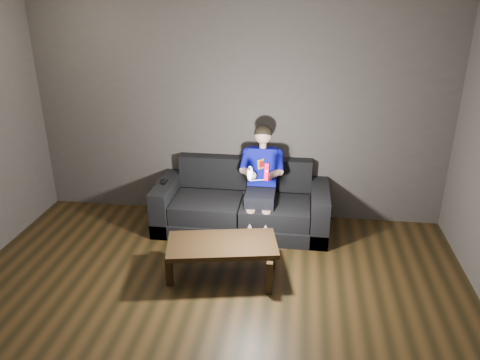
# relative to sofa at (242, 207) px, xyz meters

# --- Properties ---
(floor) EXTENTS (5.00, 5.00, 0.00)m
(floor) POSITION_rel_sofa_xyz_m (-0.10, -2.12, -0.26)
(floor) COLOR black
(floor) RESTS_ON ground
(back_wall) EXTENTS (5.00, 0.04, 2.70)m
(back_wall) POSITION_rel_sofa_xyz_m (-0.10, 0.38, 1.09)
(back_wall) COLOR #3F3C38
(back_wall) RESTS_ON ground
(sofa) EXTENTS (2.04, 0.88, 0.79)m
(sofa) POSITION_rel_sofa_xyz_m (0.00, 0.00, 0.00)
(sofa) COLOR black
(sofa) RESTS_ON floor
(child) EXTENTS (0.50, 0.61, 1.23)m
(child) POSITION_rel_sofa_xyz_m (0.23, -0.04, 0.46)
(child) COLOR black
(child) RESTS_ON sofa
(wii_remote_red) EXTENTS (0.06, 0.07, 0.19)m
(wii_remote_red) POSITION_rel_sofa_xyz_m (0.33, -0.52, 0.68)
(wii_remote_red) COLOR #C3002A
(wii_remote_red) RESTS_ON child
(nunchuk_white) EXTENTS (0.07, 0.10, 0.17)m
(nunchuk_white) POSITION_rel_sofa_xyz_m (0.15, -0.51, 0.65)
(nunchuk_white) COLOR white
(nunchuk_white) RESTS_ON child
(wii_remote_black) EXTENTS (0.03, 0.14, 0.03)m
(wii_remote_black) POSITION_rel_sofa_xyz_m (-0.92, -0.08, 0.31)
(wii_remote_black) COLOR black
(wii_remote_black) RESTS_ON sofa
(coffee_table) EXTENTS (1.16, 0.73, 0.39)m
(coffee_table) POSITION_rel_sofa_xyz_m (-0.06, -1.08, 0.08)
(coffee_table) COLOR black
(coffee_table) RESTS_ON floor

